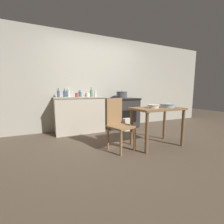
{
  "coord_description": "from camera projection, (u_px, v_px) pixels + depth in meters",
  "views": [
    {
      "loc": [
        -1.36,
        -2.5,
        1.03
      ],
      "look_at": [
        0.0,
        0.48,
        0.59
      ],
      "focal_mm": 24.0,
      "sensor_mm": 36.0,
      "label": 1
    }
  ],
  "objects": [
    {
      "name": "bottle_far_left",
      "position": [
        91.0,
        93.0,
        3.94
      ],
      "size": [
        0.07,
        0.07,
        0.25
      ],
      "color": "#517F5B",
      "rests_on": "counter_cabinet"
    },
    {
      "name": "bottle_center_left",
      "position": [
        65.0,
        94.0,
        3.64
      ],
      "size": [
        0.07,
        0.07,
        0.2
      ],
      "color": "#3D5675",
      "rests_on": "counter_cabinet"
    },
    {
      "name": "wall_back",
      "position": [
        96.0,
        83.0,
        4.21
      ],
      "size": [
        8.0,
        0.07,
        2.55
      ],
      "color": "#B2AD9E",
      "rests_on": "ground_plane"
    },
    {
      "name": "bottle_center",
      "position": [
        58.0,
        94.0,
        3.63
      ],
      "size": [
        0.06,
        0.06,
        0.21
      ],
      "color": "#3D5675",
      "rests_on": "counter_cabinet"
    },
    {
      "name": "bottle_mid_left",
      "position": [
        69.0,
        93.0,
        3.82
      ],
      "size": [
        0.06,
        0.06,
        0.23
      ],
      "color": "silver",
      "rests_on": "counter_cabinet"
    },
    {
      "name": "bottle_left",
      "position": [
        80.0,
        94.0,
        3.95
      ],
      "size": [
        0.08,
        0.08,
        0.17
      ],
      "color": "#3D5675",
      "rests_on": "counter_cabinet"
    },
    {
      "name": "cup_right",
      "position": [
        77.0,
        95.0,
        3.55
      ],
      "size": [
        0.09,
        0.09,
        0.1
      ],
      "primitive_type": "cylinder",
      "color": "#B74C42",
      "rests_on": "counter_cabinet"
    },
    {
      "name": "chair",
      "position": [
        118.0,
        123.0,
        2.65
      ],
      "size": [
        0.49,
        0.49,
        0.92
      ],
      "rotation": [
        0.0,
        0.0,
        0.28
      ],
      "color": "#997047",
      "rests_on": "ground_plane"
    },
    {
      "name": "cup_mid_right",
      "position": [
        88.0,
        95.0,
        3.75
      ],
      "size": [
        0.09,
        0.09,
        0.1
      ],
      "primitive_type": "cylinder",
      "color": "silver",
      "rests_on": "counter_cabinet"
    },
    {
      "name": "mixing_bowl_small",
      "position": [
        153.0,
        106.0,
        2.76
      ],
      "size": [
        0.22,
        0.22,
        0.06
      ],
      "color": "silver",
      "rests_on": "work_table"
    },
    {
      "name": "flour_sack",
      "position": [
        127.0,
        125.0,
        3.96
      ],
      "size": [
        0.23,
        0.16,
        0.33
      ],
      "primitive_type": "cube",
      "color": "beige",
      "rests_on": "ground_plane"
    },
    {
      "name": "mixing_bowl_large",
      "position": [
        167.0,
        105.0,
        2.84
      ],
      "size": [
        0.28,
        0.28,
        0.07
      ],
      "color": "#93A8B2",
      "rests_on": "work_table"
    },
    {
      "name": "stock_pot",
      "position": [
        122.0,
        95.0,
        4.24
      ],
      "size": [
        0.31,
        0.31,
        0.21
      ],
      "color": "#4C4C51",
      "rests_on": "stove"
    },
    {
      "name": "work_table",
      "position": [
        157.0,
        115.0,
        2.83
      ],
      "size": [
        0.93,
        0.57,
        0.73
      ],
      "color": "olive",
      "rests_on": "ground_plane"
    },
    {
      "name": "counter_cabinet",
      "position": [
        79.0,
        115.0,
        3.81
      ],
      "size": [
        1.22,
        0.59,
        0.9
      ],
      "color": "beige",
      "rests_on": "ground_plane"
    },
    {
      "name": "bottle_center_right",
      "position": [
        95.0,
        94.0,
        4.07
      ],
      "size": [
        0.07,
        0.07,
        0.19
      ],
      "color": "silver",
      "rests_on": "counter_cabinet"
    },
    {
      "name": "stove",
      "position": [
        122.0,
        113.0,
        4.33
      ],
      "size": [
        0.97,
        0.56,
        0.84
      ],
      "color": "#2D2B28",
      "rests_on": "ground_plane"
    },
    {
      "name": "ground_plane",
      "position": [
        122.0,
        144.0,
        2.95
      ],
      "size": [
        14.0,
        14.0,
        0.0
      ],
      "primitive_type": "plane",
      "color": "brown"
    }
  ]
}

